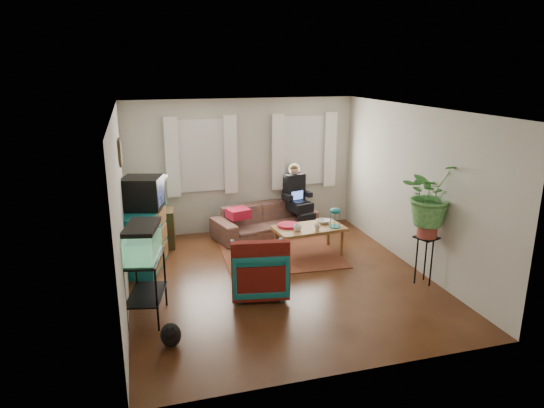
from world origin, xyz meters
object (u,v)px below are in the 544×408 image
object	(u,v)px
sofa	(265,215)
side_table	(161,228)
dresser	(143,239)
armchair	(259,267)
coffee_table	(309,240)
aquarium_stand	(146,288)
plant_stand	(424,260)

from	to	relation	value
sofa	side_table	world-z (taller)	sofa
dresser	armchair	size ratio (longest dim) A/B	1.36
armchair	coffee_table	world-z (taller)	armchair
aquarium_stand	armchair	xyz separation A→B (m)	(1.58, 0.32, -0.03)
dresser	armchair	bearing A→B (deg)	-25.74
plant_stand	armchair	bearing A→B (deg)	171.50
dresser	armchair	xyz separation A→B (m)	(1.57, -1.40, -0.09)
armchair	aquarium_stand	bearing A→B (deg)	20.83
side_table	dresser	bearing A→B (deg)	-110.58
coffee_table	armchair	bearing A→B (deg)	-140.70
dresser	armchair	world-z (taller)	dresser
aquarium_stand	plant_stand	bearing A→B (deg)	11.64
dresser	armchair	distance (m)	2.11
armchair	coffee_table	bearing A→B (deg)	-125.38
sofa	aquarium_stand	xyz separation A→B (m)	(-2.33, -2.74, 0.03)
sofa	plant_stand	distance (m)	3.28
dresser	sofa	bearing A→B (deg)	39.65
dresser	aquarium_stand	bearing A→B (deg)	-74.27
sofa	dresser	size ratio (longest dim) A/B	1.87
sofa	armchair	distance (m)	2.53
dresser	plant_stand	bearing A→B (deg)	-7.60
sofa	side_table	distance (m)	1.99
plant_stand	dresser	bearing A→B (deg)	156.34
side_table	aquarium_stand	bearing A→B (deg)	-97.59
coffee_table	dresser	bearing A→B (deg)	170.51
side_table	plant_stand	bearing A→B (deg)	-35.84
dresser	coffee_table	size ratio (longest dim) A/B	0.90
aquarium_stand	plant_stand	size ratio (longest dim) A/B	1.14
sofa	coffee_table	bearing A→B (deg)	-83.69
side_table	dresser	world-z (taller)	dresser
dresser	plant_stand	distance (m)	4.42
side_table	aquarium_stand	size ratio (longest dim) A/B	0.82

